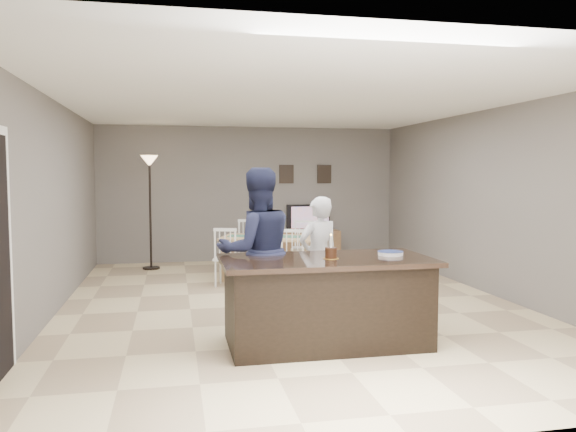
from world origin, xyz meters
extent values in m
plane|color=#D6BD89|center=(0.00, 0.00, 0.00)|extent=(8.00, 8.00, 0.00)
plane|color=slate|center=(0.00, 4.00, 1.35)|extent=(6.00, 0.00, 6.00)
plane|color=slate|center=(0.00, -4.00, 1.35)|extent=(6.00, 0.00, 6.00)
plane|color=slate|center=(-3.00, 0.00, 1.35)|extent=(0.00, 8.00, 8.00)
plane|color=slate|center=(3.00, 0.00, 1.35)|extent=(0.00, 8.00, 8.00)
plane|color=white|center=(0.00, 0.00, 2.70)|extent=(8.00, 8.00, 0.00)
cube|color=black|center=(0.00, -1.80, 0.42)|extent=(2.00, 1.00, 0.85)
cube|color=black|center=(0.00, -1.80, 0.88)|extent=(2.15, 1.10, 0.05)
cube|color=brown|center=(1.20, 3.77, 0.30)|extent=(1.20, 0.40, 0.60)
imported|color=black|center=(1.20, 3.84, 0.86)|extent=(0.91, 0.12, 0.53)
plane|color=#CD5916|center=(1.20, 3.76, 0.87)|extent=(0.78, 0.00, 0.78)
cube|color=black|center=(0.75, 3.98, 1.75)|extent=(0.30, 0.02, 0.38)
cube|color=black|center=(1.55, 3.98, 1.75)|extent=(0.30, 0.02, 0.38)
imported|color=silver|center=(0.19, -0.76, 0.74)|extent=(0.63, 0.51, 1.49)
imported|color=#1C203E|center=(-0.64, -1.25, 0.91)|extent=(0.98, 0.82, 1.83)
cylinder|color=gold|center=(0.03, -1.85, 0.90)|extent=(0.16, 0.16, 0.00)
cylinder|color=#32180D|center=(0.03, -1.85, 0.96)|extent=(0.12, 0.12, 0.11)
cylinder|color=white|center=(0.03, -1.85, 1.07)|extent=(0.02, 0.02, 0.12)
sphere|color=#FFBF4C|center=(0.03, -1.85, 1.14)|extent=(0.02, 0.02, 0.02)
cylinder|color=white|center=(0.72, -1.75, 0.91)|extent=(0.26, 0.26, 0.01)
cylinder|color=white|center=(0.72, -1.75, 0.92)|extent=(0.26, 0.26, 0.01)
cylinder|color=white|center=(0.72, -1.75, 0.93)|extent=(0.26, 0.26, 0.01)
cylinder|color=navy|center=(0.72, -1.75, 0.94)|extent=(0.27, 0.27, 0.00)
cube|color=tan|center=(0.01, 1.90, 0.69)|extent=(1.71, 1.31, 0.04)
cylinder|color=tan|center=(-0.75, 1.80, 0.34)|extent=(0.06, 0.06, 0.67)
cylinder|color=tan|center=(0.77, 2.00, 0.34)|extent=(0.06, 0.06, 0.67)
cube|color=#43795F|center=(0.01, 1.90, 0.72)|extent=(1.36, 0.76, 0.01)
cube|color=silver|center=(-0.70, 1.45, 0.43)|extent=(0.50, 0.49, 0.04)
cylinder|color=silver|center=(-0.90, 1.36, 0.20)|extent=(0.03, 0.03, 0.41)
cylinder|color=silver|center=(-0.50, 1.54, 0.20)|extent=(0.03, 0.03, 0.41)
cube|color=silver|center=(-0.76, 1.29, 0.90)|extent=(0.35, 0.15, 0.05)
cube|color=silver|center=(0.28, 1.10, 0.43)|extent=(0.50, 0.49, 0.04)
cylinder|color=silver|center=(0.08, 1.01, 0.20)|extent=(0.03, 0.03, 0.41)
cylinder|color=silver|center=(0.48, 1.19, 0.20)|extent=(0.03, 0.03, 0.41)
cube|color=silver|center=(0.22, 0.94, 0.90)|extent=(0.35, 0.15, 0.05)
cube|color=silver|center=(-0.26, 2.70, 0.43)|extent=(0.50, 0.49, 0.04)
cylinder|color=silver|center=(-0.06, 2.79, 0.20)|extent=(0.03, 0.03, 0.41)
cylinder|color=silver|center=(-0.46, 2.61, 0.20)|extent=(0.03, 0.03, 0.41)
cube|color=silver|center=(-0.20, 2.86, 0.90)|extent=(0.35, 0.15, 0.05)
cube|color=silver|center=(0.72, 2.35, 0.43)|extent=(0.50, 0.49, 0.04)
cylinder|color=silver|center=(0.93, 2.44, 0.20)|extent=(0.03, 0.03, 0.41)
cylinder|color=silver|center=(0.52, 2.26, 0.20)|extent=(0.03, 0.03, 0.41)
cube|color=silver|center=(0.78, 2.51, 0.90)|extent=(0.35, 0.15, 0.05)
cylinder|color=black|center=(-1.95, 3.28, 0.02)|extent=(0.31, 0.31, 0.03)
cylinder|color=black|center=(-1.95, 3.28, 0.98)|extent=(0.04, 0.04, 1.92)
cone|color=#FFC88C|center=(-1.95, 3.28, 1.99)|extent=(0.31, 0.31, 0.20)
camera|label=1|loc=(-1.53, -7.30, 1.76)|focal=35.00mm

